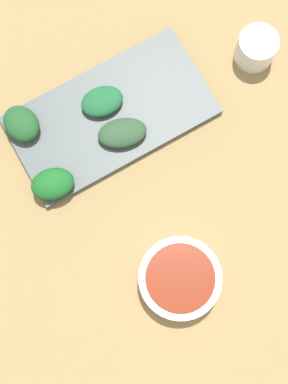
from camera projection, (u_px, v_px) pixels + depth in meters
name	position (u px, v px, depth m)	size (l,w,h in m)	color
tabletop	(133.00, 181.00, 0.87)	(2.10, 2.10, 0.02)	olive
sauce_bowl	(180.00, 279.00, 0.81)	(0.12, 0.12, 0.04)	white
serving_plate	(111.00, 116.00, 0.87)	(0.16, 0.31, 0.01)	#444C4D
broccoli_leafy_0	(53.00, 184.00, 0.83)	(0.05, 0.06, 0.03)	#175820
broccoli_leafy_1	(102.00, 102.00, 0.86)	(0.05, 0.07, 0.02)	#195730
broccoli_leafy_2	(122.00, 133.00, 0.85)	(0.05, 0.07, 0.02)	#29472D
broccoli_leafy_3	(21.00, 124.00, 0.85)	(0.06, 0.05, 0.03)	#1D4A24
tea_cup	(256.00, 49.00, 0.87)	(0.06, 0.06, 0.05)	white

